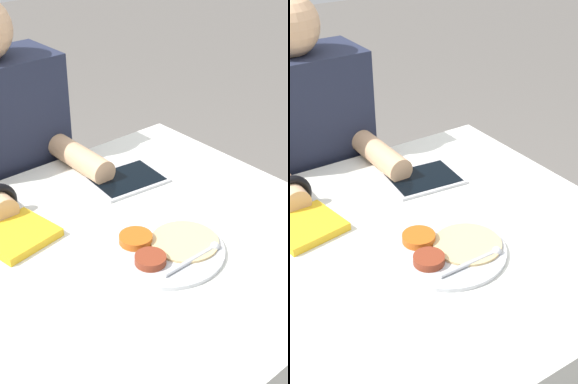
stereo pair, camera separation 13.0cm
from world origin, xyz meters
The scene contains 5 objects.
dining_table centered at (0.00, 0.00, 0.39)m, with size 0.96×0.91×0.77m.
thali_tray centered at (0.02, -0.08, 0.78)m, with size 0.27×0.27×0.03m.
red_notebook centered at (-0.21, 0.18, 0.78)m, with size 0.18×0.17×0.02m.
tablet_device centered at (0.15, 0.22, 0.78)m, with size 0.21×0.17×0.01m.
person_diner centered at (-0.05, 0.57, 0.58)m, with size 0.40×0.44×1.24m.
Camera 1 is at (-0.64, -0.77, 1.51)m, focal length 50.00 mm.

